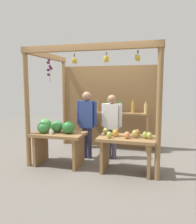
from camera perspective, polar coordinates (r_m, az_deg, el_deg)
ground_plane at (r=5.39m, az=0.54°, el=-11.55°), size 12.00×12.00×0.00m
market_stall at (r=5.53m, az=1.68°, el=4.12°), size 2.76×1.98×2.47m
fruit_counter_left at (r=4.86m, az=-10.62°, el=-5.87°), size 1.14×0.65×0.97m
fruit_counter_right at (r=4.44m, az=7.36°, el=-8.55°), size 1.11×0.64×0.86m
bottle_shelf_unit at (r=5.82m, az=4.26°, el=-2.07°), size 1.77×0.22×1.36m
vendor_man at (r=5.13m, az=-2.89°, el=-1.79°), size 0.48×0.21×1.56m
vendor_woman at (r=5.12m, az=3.54°, el=-2.35°), size 0.48×0.20×1.49m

